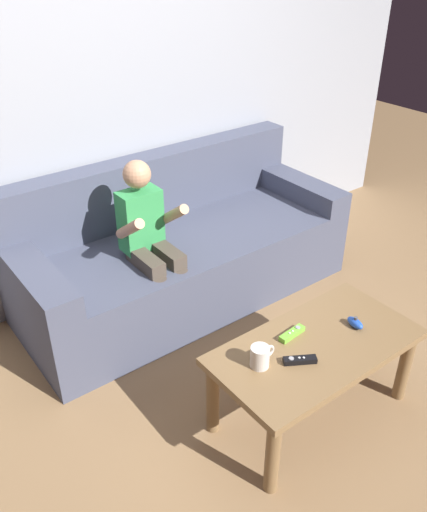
# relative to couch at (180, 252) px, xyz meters

# --- Properties ---
(ground_plane) EXTENTS (9.71, 9.71, 0.00)m
(ground_plane) POSITION_rel_couch_xyz_m (-0.21, -1.21, -0.29)
(ground_plane) COLOR olive
(wall_back) EXTENTS (4.86, 0.05, 2.50)m
(wall_back) POSITION_rel_couch_xyz_m (-0.21, 0.40, 0.96)
(wall_back) COLOR #999EA8
(wall_back) RESTS_ON ground
(couch) EXTENTS (1.99, 0.80, 0.83)m
(couch) POSITION_rel_couch_xyz_m (0.00, 0.00, 0.00)
(couch) COLOR #474C60
(couch) RESTS_ON ground
(person_seated_on_couch) EXTENTS (0.31, 0.39, 0.97)m
(person_seated_on_couch) POSITION_rel_couch_xyz_m (-0.30, -0.17, 0.27)
(person_seated_on_couch) COLOR #4C4238
(person_seated_on_couch) RESTS_ON ground
(coffee_table) EXTENTS (0.94, 0.49, 0.41)m
(coffee_table) POSITION_rel_couch_xyz_m (-0.08, -1.19, 0.05)
(coffee_table) COLOR brown
(coffee_table) RESTS_ON ground
(game_remote_lime_near_edge) EXTENTS (0.14, 0.05, 0.03)m
(game_remote_lime_near_edge) POSITION_rel_couch_xyz_m (-0.13, -1.08, 0.14)
(game_remote_lime_near_edge) COLOR #72C638
(game_remote_lime_near_edge) RESTS_ON coffee_table
(nunchuk_blue) EXTENTS (0.06, 0.09, 0.05)m
(nunchuk_blue) POSITION_rel_couch_xyz_m (0.14, -1.20, 0.14)
(nunchuk_blue) COLOR blue
(nunchuk_blue) RESTS_ON coffee_table
(game_remote_black_far_corner) EXTENTS (0.14, 0.10, 0.03)m
(game_remote_black_far_corner) POSITION_rel_couch_xyz_m (-0.23, -1.22, 0.14)
(game_remote_black_far_corner) COLOR black
(game_remote_black_far_corner) RESTS_ON coffee_table
(coffee_mug) EXTENTS (0.12, 0.08, 0.10)m
(coffee_mug) POSITION_rel_couch_xyz_m (-0.37, -1.14, 0.17)
(coffee_mug) COLOR silver
(coffee_mug) RESTS_ON coffee_table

